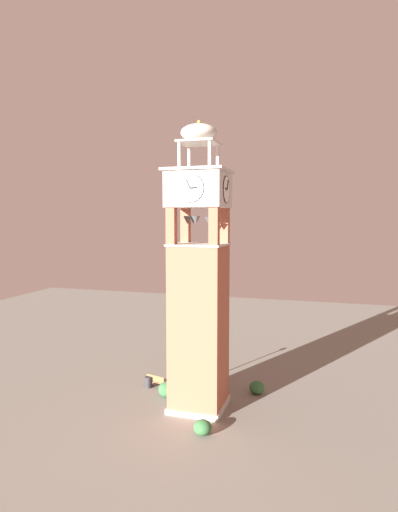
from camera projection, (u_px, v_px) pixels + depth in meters
name	position (u px, v px, depth m)	size (l,w,h in m)	color
ground	(199.00, 407.00, 28.62)	(80.00, 80.00, 0.00)	gray
clock_tower	(199.00, 293.00, 27.96)	(3.89, 3.89, 18.58)	#AD5B42
park_bench	(156.00, 381.00, 31.86)	(0.85, 1.66, 0.95)	brown
lamp_post	(203.00, 349.00, 32.98)	(0.36, 0.36, 3.59)	black
trash_bin	(148.00, 382.00, 31.89)	(0.52, 0.52, 0.80)	#2D2D33
shrub_near_entry	(257.00, 387.00, 30.77)	(1.09, 1.09, 0.91)	#336638
shrub_left_of_tower	(167.00, 389.00, 30.19)	(1.25, 1.25, 1.08)	#336638
shrub_behind_bench	(203.00, 427.00, 24.91)	(1.06, 1.06, 0.87)	#336638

